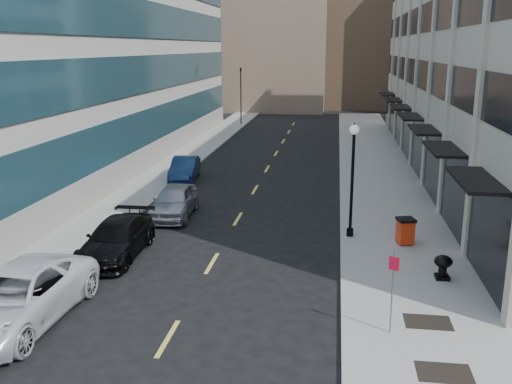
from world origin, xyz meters
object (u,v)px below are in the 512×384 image
(car_black_pickup, at_px, (117,239))
(car_silver_sedan, at_px, (174,201))
(car_blue_sedan, at_px, (185,169))
(lamppost, at_px, (353,170))
(car_white_van, at_px, (16,298))
(sign_post, at_px, (393,281))
(traffic_signal, at_px, (241,71))
(urn_planter, at_px, (443,265))
(trash_bin, at_px, (405,230))

(car_black_pickup, bearing_deg, car_silver_sedan, 81.49)
(car_black_pickup, xyz_separation_m, car_blue_sedan, (-0.85, 13.73, -0.02))
(car_silver_sedan, bearing_deg, lamppost, -18.31)
(lamppost, bearing_deg, car_white_van, -137.23)
(sign_post, bearing_deg, car_silver_sedan, 155.56)
(traffic_signal, xyz_separation_m, urn_planter, (14.10, -40.70, -5.03))
(traffic_signal, relative_size, sign_post, 2.78)
(lamppost, distance_m, urn_planter, 5.94)
(car_blue_sedan, bearing_deg, traffic_signal, 85.08)
(car_white_van, bearing_deg, lamppost, 45.16)
(traffic_signal, bearing_deg, trash_bin, -70.41)
(car_silver_sedan, xyz_separation_m, trash_bin, (10.88, -3.04, -0.03))
(traffic_signal, bearing_deg, car_black_pickup, -87.77)
(car_silver_sedan, xyz_separation_m, sign_post, (9.60, -11.01, 0.97))
(car_white_van, relative_size, sign_post, 2.47)
(sign_post, bearing_deg, trash_bin, 105.32)
(traffic_signal, relative_size, car_white_van, 1.13)
(car_black_pickup, xyz_separation_m, trash_bin, (11.64, 2.71, 0.02))
(car_white_van, distance_m, car_silver_sedan, 11.86)
(lamppost, height_order, urn_planter, lamppost)
(car_white_van, relative_size, lamppost, 1.23)
(car_blue_sedan, xyz_separation_m, trash_bin, (12.48, -11.02, 0.04))
(sign_post, bearing_deg, urn_planter, 87.43)
(car_white_van, height_order, car_silver_sedan, car_white_van)
(car_blue_sedan, bearing_deg, car_black_pickup, -92.94)
(car_blue_sedan, relative_size, lamppost, 0.86)
(car_white_van, xyz_separation_m, lamppost, (10.21, 9.45, 2.24))
(car_black_pickup, bearing_deg, traffic_signal, 91.19)
(traffic_signal, distance_m, lamppost, 38.00)
(trash_bin, bearing_deg, traffic_signal, 94.45)
(car_white_van, bearing_deg, urn_planter, 23.04)
(car_black_pickup, bearing_deg, car_blue_sedan, 92.48)
(sign_post, bearing_deg, traffic_signal, 129.28)
(car_black_pickup, relative_size, urn_planter, 5.75)
(car_blue_sedan, height_order, trash_bin, car_blue_sedan)
(trash_bin, distance_m, sign_post, 8.13)
(car_black_pickup, xyz_separation_m, urn_planter, (12.55, -0.95, -0.05))
(sign_post, distance_m, urn_planter, 4.96)
(traffic_signal, xyz_separation_m, trash_bin, (13.18, -37.04, -4.96))
(car_black_pickup, xyz_separation_m, sign_post, (10.35, -5.26, 1.02))
(traffic_signal, xyz_separation_m, sign_post, (11.90, -45.01, -3.96))
(trash_bin, relative_size, sign_post, 0.45)
(car_black_pickup, distance_m, car_blue_sedan, 13.76)
(traffic_signal, distance_m, sign_post, 46.72)
(car_white_van, xyz_separation_m, urn_planter, (13.40, 5.05, -0.17))
(car_blue_sedan, bearing_deg, sign_post, -65.92)
(lamppost, bearing_deg, sign_post, -83.53)
(car_black_pickup, height_order, car_silver_sedan, car_silver_sedan)
(car_white_van, distance_m, car_black_pickup, 6.06)
(sign_post, height_order, urn_planter, sign_post)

